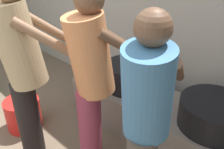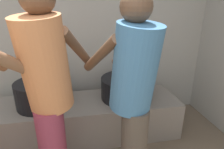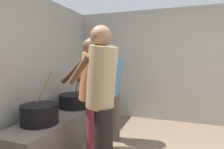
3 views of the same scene
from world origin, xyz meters
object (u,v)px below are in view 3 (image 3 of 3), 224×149
cooking_pot_main (75,101)px  cook_in_blue_shirt (112,86)px  cooking_pot_secondary (40,114)px  cook_in_orange_shirt (92,89)px  cook_in_tan_shirt (102,93)px

cooking_pot_main → cook_in_blue_shirt: bearing=-101.6°
cooking_pot_secondary → cook_in_blue_shirt: (0.78, -0.76, 0.31)m
cook_in_blue_shirt → cooking_pot_main: bearing=78.4°
cook_in_orange_shirt → cook_in_blue_shirt: bearing=-7.5°
cooking_pot_secondary → cook_in_blue_shirt: size_ratio=0.47×
cooking_pot_secondary → cook_in_orange_shirt: 0.79m
cooking_pot_secondary → cook_in_tan_shirt: cook_in_tan_shirt is taller
cooking_pot_main → cook_in_blue_shirt: cook_in_blue_shirt is taller
cook_in_orange_shirt → cook_in_tan_shirt: cook_in_tan_shirt is taller
cook_in_blue_shirt → cook_in_orange_shirt: 0.58m
cooking_pot_main → cook_in_tan_shirt: (-1.18, -1.01, 0.40)m
cooking_pot_main → cook_in_blue_shirt: 0.84m
cook_in_blue_shirt → cook_in_orange_shirt: size_ratio=0.97×
cooking_pot_main → cooking_pot_secondary: bearing=-179.9°
cooking_pot_secondary → cook_in_tan_shirt: bearing=-103.6°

